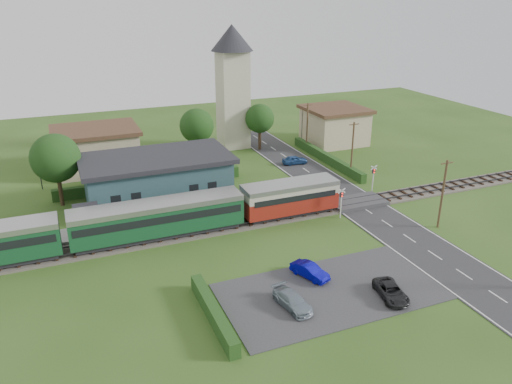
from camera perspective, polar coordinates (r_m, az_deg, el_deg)
name	(u,v)px	position (r m, az deg, el deg)	size (l,w,h in m)	color
ground	(282,226)	(49.82, 3.03, -3.95)	(120.00, 120.00, 0.00)	#2D4C19
railway_track	(274,218)	(51.41, 2.08, -2.94)	(76.00, 3.20, 0.49)	#4C443D
road	(367,211)	(54.49, 12.60, -2.09)	(6.00, 70.00, 0.05)	#28282B
car_park	(330,291)	(39.97, 8.49, -11.17)	(17.00, 9.00, 0.08)	#333335
crossing_deck	(357,202)	(55.91, 11.47, -1.14)	(6.20, 3.40, 0.45)	#333335
platform	(171,220)	(51.30, -9.67, -3.17)	(30.00, 3.00, 0.45)	gray
equipment_hut	(87,219)	(49.82, -18.76, -2.94)	(2.30, 2.30, 2.55)	beige
station_building	(157,179)	(55.63, -11.20, 1.49)	(16.00, 9.00, 5.30)	#2D4952
train	(124,223)	(46.91, -14.90, -3.47)	(43.20, 2.90, 3.40)	#232328
church_tower	(233,78)	(73.56, -2.70, 12.90)	(6.00, 6.00, 17.60)	beige
house_west	(97,148)	(68.25, -17.75, 4.76)	(10.80, 8.80, 5.50)	tan
house_east	(334,125)	(77.86, 8.96, 7.58)	(8.80, 8.80, 5.50)	tan
hedge_carpark	(214,313)	(36.38, -4.87, -13.61)	(0.80, 9.00, 1.20)	#193814
hedge_roadside	(327,158)	(68.99, 8.09, 3.87)	(0.80, 18.00, 1.20)	#193814
hedge_station	(151,183)	(60.50, -11.94, 1.05)	(22.00, 0.80, 1.30)	#193814
tree_a	(55,158)	(56.83, -21.94, 3.60)	(5.20, 5.20, 8.00)	#332316
tree_b	(197,126)	(67.86, -6.79, 7.52)	(4.60, 4.60, 7.34)	#332316
tree_c	(260,119)	(72.96, 0.43, 8.39)	(4.20, 4.20, 6.78)	#332316
utility_pole_b	(443,193)	(51.40, 20.55, -0.14)	(1.40, 0.22, 7.00)	#473321
utility_pole_c	(352,149)	(63.24, 10.95, 4.89)	(1.40, 0.22, 7.00)	#473321
utility_pole_d	(307,126)	(73.17, 5.87, 7.49)	(1.40, 0.22, 7.00)	#473321
crossing_signal_near	(341,199)	(51.48, 9.73, -0.75)	(0.84, 0.28, 3.28)	silver
crossing_signal_far	(373,175)	(59.00, 13.27, 1.94)	(0.84, 0.28, 3.28)	silver
streetlamp_west	(38,165)	(63.30, -23.61, 2.88)	(0.30, 0.30, 5.15)	#3F3F47
streetlamp_east	(302,121)	(78.42, 5.31, 8.04)	(0.30, 0.30, 5.15)	#3F3F47
car_on_road	(295,160)	(67.66, 4.46, 3.69)	(1.37, 3.40, 1.16)	#254C88
car_park_blue	(310,271)	(41.21, 6.16, -8.95)	(1.20, 3.43, 1.13)	#070690
car_park_silver	(292,301)	(37.55, 4.18, -12.28)	(1.54, 3.79, 1.10)	gray
car_park_dark	(391,291)	(39.86, 15.19, -10.91)	(1.73, 3.75, 1.04)	black
pedestrian_near	(252,198)	(53.41, -0.44, -0.66)	(0.55, 0.36, 1.51)	gray
pedestrian_far	(108,220)	(49.76, -16.57, -3.12)	(0.94, 0.73, 1.93)	gray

